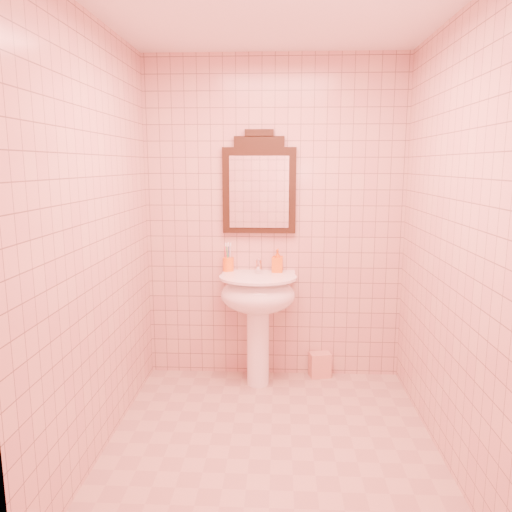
{
  "coord_description": "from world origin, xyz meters",
  "views": [
    {
      "loc": [
        0.04,
        -2.76,
        1.68
      ],
      "look_at": [
        -0.12,
        0.55,
        1.07
      ],
      "focal_mm": 35.0,
      "sensor_mm": 36.0,
      "label": 1
    }
  ],
  "objects_px": {
    "soap_dispenser": "(277,261)",
    "towel": "(320,365)",
    "toothbrush_cup": "(228,264)",
    "pedestal_sink": "(258,302)",
    "mirror": "(259,186)"
  },
  "relations": [
    {
      "from": "toothbrush_cup",
      "to": "towel",
      "type": "height_order",
      "value": "toothbrush_cup"
    },
    {
      "from": "mirror",
      "to": "pedestal_sink",
      "type": "bearing_deg",
      "value": -90.0
    },
    {
      "from": "towel",
      "to": "toothbrush_cup",
      "type": "bearing_deg",
      "value": 179.91
    },
    {
      "from": "mirror",
      "to": "soap_dispenser",
      "type": "xyz_separation_m",
      "value": [
        0.14,
        -0.06,
        -0.57
      ]
    },
    {
      "from": "mirror",
      "to": "soap_dispenser",
      "type": "height_order",
      "value": "mirror"
    },
    {
      "from": "pedestal_sink",
      "to": "soap_dispenser",
      "type": "relative_size",
      "value": 4.79
    },
    {
      "from": "soap_dispenser",
      "to": "towel",
      "type": "relative_size",
      "value": 0.91
    },
    {
      "from": "toothbrush_cup",
      "to": "pedestal_sink",
      "type": "bearing_deg",
      "value": -35.3
    },
    {
      "from": "mirror",
      "to": "toothbrush_cup",
      "type": "bearing_deg",
      "value": -172.58
    },
    {
      "from": "pedestal_sink",
      "to": "mirror",
      "type": "height_order",
      "value": "mirror"
    },
    {
      "from": "toothbrush_cup",
      "to": "soap_dispenser",
      "type": "distance_m",
      "value": 0.39
    },
    {
      "from": "towel",
      "to": "mirror",
      "type": "bearing_deg",
      "value": 176.22
    },
    {
      "from": "pedestal_sink",
      "to": "toothbrush_cup",
      "type": "height_order",
      "value": "toothbrush_cup"
    },
    {
      "from": "mirror",
      "to": "toothbrush_cup",
      "type": "distance_m",
      "value": 0.65
    },
    {
      "from": "soap_dispenser",
      "to": "towel",
      "type": "xyz_separation_m",
      "value": [
        0.35,
        0.02,
        -0.85
      ]
    }
  ]
}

